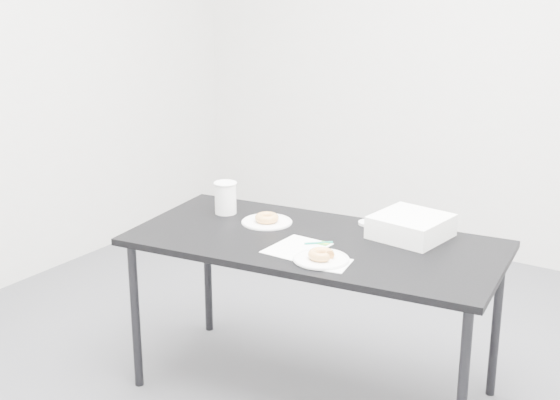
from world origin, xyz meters
The scene contains 14 objects.
floor centered at (0.00, 0.00, 0.00)m, with size 4.00×4.00×0.00m, color #49494E.
wall_back centered at (0.00, 2.00, 1.35)m, with size 4.00×0.02×2.70m, color silver.
table centered at (0.05, 0.03, 0.64)m, with size 1.60×0.91×0.69m.
scorecard centered at (0.04, -0.10, 0.70)m, with size 0.20×0.25×0.00m, color white.
logo_patch centered at (0.10, 0.00, 0.70)m, with size 0.04×0.04×0.00m, color green.
pen centered at (0.09, -0.01, 0.70)m, with size 0.01×0.01×0.12m, color #0B806B.
napkin centered at (0.23, -0.17, 0.70)m, with size 0.15×0.15×0.00m, color white.
plate_near centered at (0.19, -0.16, 0.70)m, with size 0.22×0.22×0.01m, color white.
donut_near centered at (0.19, -0.16, 0.72)m, with size 0.10×0.10×0.03m, color #D28B42.
plate_far centered at (-0.24, 0.10, 0.70)m, with size 0.22×0.22×0.01m, color white.
donut_far centered at (-0.24, 0.10, 0.72)m, with size 0.10×0.10×0.03m, color #D28B42.
coffee_cup centered at (-0.47, 0.11, 0.77)m, with size 0.10×0.10×0.15m, color white.
cup_lid centered at (0.14, 0.32, 0.70)m, with size 0.08×0.08×0.01m, color silver.
bakery_box centered at (0.36, 0.28, 0.74)m, with size 0.28×0.28×0.09m, color white.
Camera 1 is at (1.58, -2.56, 1.80)m, focal length 50.00 mm.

